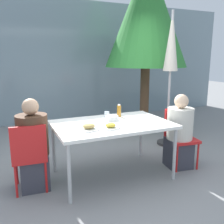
{
  "coord_description": "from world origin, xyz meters",
  "views": [
    {
      "loc": [
        -1.31,
        -2.96,
        1.62
      ],
      "look_at": [
        0.0,
        0.0,
        0.91
      ],
      "focal_mm": 40.0,
      "sensor_mm": 36.0,
      "label": 1
    }
  ],
  "objects_px": {
    "chair_right": "(180,133)",
    "drinking_cup": "(107,114)",
    "person_right": "(179,134)",
    "tree_behind_left": "(147,13)",
    "person_left": "(33,148)",
    "salad_bowl": "(112,118)",
    "closed_umbrella": "(171,52)",
    "bottle": "(119,111)",
    "chair_left": "(29,153)"
  },
  "relations": [
    {
      "from": "chair_right",
      "to": "drinking_cup",
      "type": "distance_m",
      "value": 1.14
    },
    {
      "from": "person_right",
      "to": "tree_behind_left",
      "type": "height_order",
      "value": "tree_behind_left"
    },
    {
      "from": "tree_behind_left",
      "to": "drinking_cup",
      "type": "bearing_deg",
      "value": -135.99
    },
    {
      "from": "person_left",
      "to": "salad_bowl",
      "type": "bearing_deg",
      "value": 7.73
    },
    {
      "from": "chair_right",
      "to": "closed_umbrella",
      "type": "xyz_separation_m",
      "value": [
        0.38,
        0.82,
        1.2
      ]
    },
    {
      "from": "bottle",
      "to": "drinking_cup",
      "type": "xyz_separation_m",
      "value": [
        -0.18,
        0.04,
        -0.05
      ]
    },
    {
      "from": "closed_umbrella",
      "to": "salad_bowl",
      "type": "distance_m",
      "value": 1.79
    },
    {
      "from": "person_left",
      "to": "drinking_cup",
      "type": "relative_size",
      "value": 14.09
    },
    {
      "from": "chair_left",
      "to": "person_left",
      "type": "bearing_deg",
      "value": 58.1
    },
    {
      "from": "chair_left",
      "to": "chair_right",
      "type": "xyz_separation_m",
      "value": [
        2.16,
        -0.07,
        0.0
      ]
    },
    {
      "from": "chair_left",
      "to": "drinking_cup",
      "type": "distance_m",
      "value": 1.23
    },
    {
      "from": "person_left",
      "to": "salad_bowl",
      "type": "xyz_separation_m",
      "value": [
        1.08,
        0.07,
        0.26
      ]
    },
    {
      "from": "chair_left",
      "to": "closed_umbrella",
      "type": "relative_size",
      "value": 0.36
    },
    {
      "from": "person_left",
      "to": "salad_bowl",
      "type": "relative_size",
      "value": 6.17
    },
    {
      "from": "person_right",
      "to": "bottle",
      "type": "distance_m",
      "value": 0.96
    },
    {
      "from": "chair_right",
      "to": "bottle",
      "type": "bearing_deg",
      "value": -15.42
    },
    {
      "from": "bottle",
      "to": "chair_right",
      "type": "bearing_deg",
      "value": -23.44
    },
    {
      "from": "person_right",
      "to": "tree_behind_left",
      "type": "distance_m",
      "value": 2.87
    },
    {
      "from": "chair_right",
      "to": "drinking_cup",
      "type": "bearing_deg",
      "value": -13.7
    },
    {
      "from": "person_right",
      "to": "person_left",
      "type": "bearing_deg",
      "value": 1.86
    },
    {
      "from": "chair_left",
      "to": "tree_behind_left",
      "type": "bearing_deg",
      "value": 38.46
    },
    {
      "from": "person_right",
      "to": "tree_behind_left",
      "type": "bearing_deg",
      "value": -98.46
    },
    {
      "from": "bottle",
      "to": "drinking_cup",
      "type": "distance_m",
      "value": 0.19
    },
    {
      "from": "person_right",
      "to": "closed_umbrella",
      "type": "bearing_deg",
      "value": -108.5
    },
    {
      "from": "chair_left",
      "to": "person_right",
      "type": "relative_size",
      "value": 0.78
    },
    {
      "from": "person_right",
      "to": "salad_bowl",
      "type": "relative_size",
      "value": 5.95
    },
    {
      "from": "person_left",
      "to": "person_right",
      "type": "bearing_deg",
      "value": -1.88
    },
    {
      "from": "chair_right",
      "to": "bottle",
      "type": "height_order",
      "value": "bottle"
    },
    {
      "from": "person_left",
      "to": "tree_behind_left",
      "type": "bearing_deg",
      "value": 37.88
    },
    {
      "from": "bottle",
      "to": "drinking_cup",
      "type": "relative_size",
      "value": 2.27
    },
    {
      "from": "person_right",
      "to": "bottle",
      "type": "xyz_separation_m",
      "value": [
        -0.78,
        0.44,
        0.33
      ]
    },
    {
      "from": "salad_bowl",
      "to": "person_right",
      "type": "bearing_deg",
      "value": -16.53
    },
    {
      "from": "bottle",
      "to": "person_right",
      "type": "bearing_deg",
      "value": -29.26
    },
    {
      "from": "bottle",
      "to": "salad_bowl",
      "type": "bearing_deg",
      "value": -140.46
    },
    {
      "from": "tree_behind_left",
      "to": "closed_umbrella",
      "type": "bearing_deg",
      "value": -97.27
    },
    {
      "from": "chair_right",
      "to": "drinking_cup",
      "type": "xyz_separation_m",
      "value": [
        -1.02,
        0.41,
        0.29
      ]
    },
    {
      "from": "chair_right",
      "to": "closed_umbrella",
      "type": "distance_m",
      "value": 1.5
    },
    {
      "from": "person_right",
      "to": "closed_umbrella",
      "type": "relative_size",
      "value": 0.46
    },
    {
      "from": "chair_left",
      "to": "person_right",
      "type": "height_order",
      "value": "person_right"
    },
    {
      "from": "closed_umbrella",
      "to": "bottle",
      "type": "height_order",
      "value": "closed_umbrella"
    },
    {
      "from": "bottle",
      "to": "salad_bowl",
      "type": "distance_m",
      "value": 0.24
    },
    {
      "from": "chair_right",
      "to": "bottle",
      "type": "relative_size",
      "value": 4.66
    },
    {
      "from": "person_right",
      "to": "bottle",
      "type": "relative_size",
      "value": 5.97
    },
    {
      "from": "bottle",
      "to": "closed_umbrella",
      "type": "bearing_deg",
      "value": 20.34
    },
    {
      "from": "closed_umbrella",
      "to": "bottle",
      "type": "bearing_deg",
      "value": -159.66
    },
    {
      "from": "person_left",
      "to": "drinking_cup",
      "type": "bearing_deg",
      "value": 17.62
    },
    {
      "from": "person_left",
      "to": "tree_behind_left",
      "type": "xyz_separation_m",
      "value": [
        2.63,
        1.75,
        1.99
      ]
    },
    {
      "from": "chair_right",
      "to": "drinking_cup",
      "type": "relative_size",
      "value": 10.6
    },
    {
      "from": "closed_umbrella",
      "to": "person_right",
      "type": "bearing_deg",
      "value": -116.52
    },
    {
      "from": "person_left",
      "to": "drinking_cup",
      "type": "xyz_separation_m",
      "value": [
        1.09,
        0.26,
        0.27
      ]
    }
  ]
}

